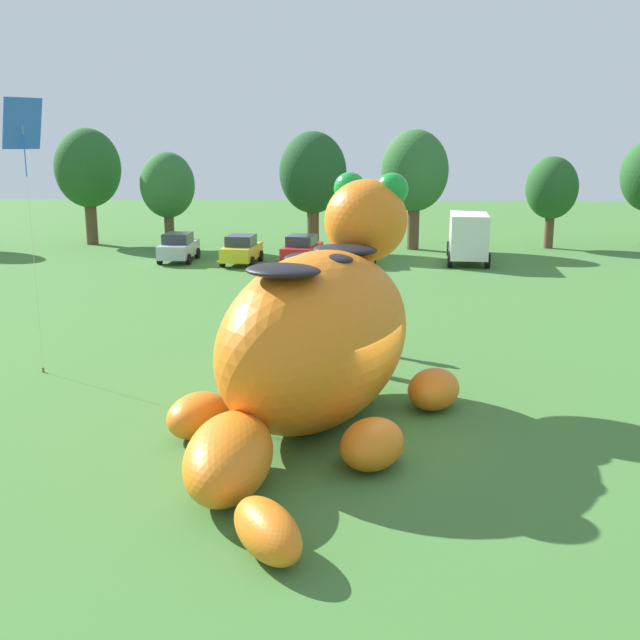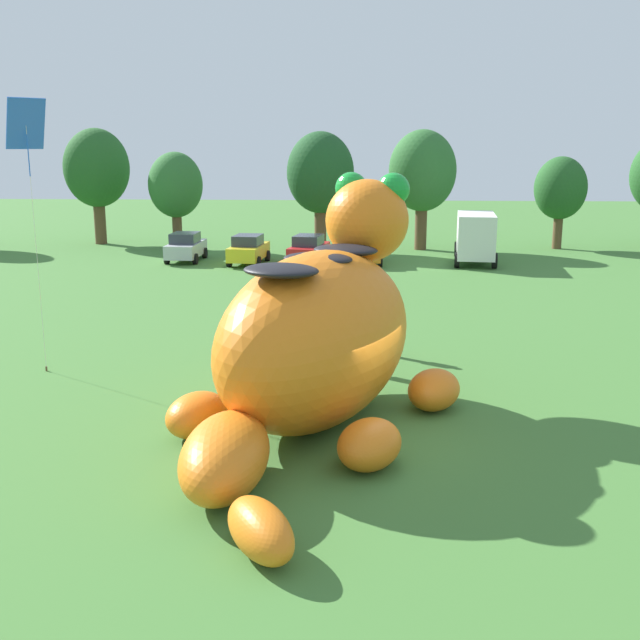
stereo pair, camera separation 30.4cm
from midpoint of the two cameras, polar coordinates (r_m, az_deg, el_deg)
name	(u,v)px [view 2 (the right image)]	position (r m, az deg, el deg)	size (l,w,h in m)	color
ground_plane	(363,437)	(18.61, 3.68, -8.74)	(160.00, 160.00, 0.00)	#427533
giant_inflatable_creature	(318,336)	(18.92, 0.33, -1.21)	(7.79, 12.28, 6.12)	orange
car_silver	(186,247)	(46.80, -9.81, 5.41)	(1.99, 4.13, 1.72)	#B7BABF
car_yellow	(249,249)	(45.18, -5.17, 5.28)	(2.22, 4.24, 1.72)	yellow
car_red	(309,250)	(44.93, -0.65, 5.29)	(2.44, 4.33, 1.72)	red
car_orange	(366,249)	(45.19, 3.62, 5.31)	(1.94, 4.10, 1.72)	orange
box_truck	(475,235)	(46.57, 11.70, 6.21)	(2.91, 6.58, 2.95)	silver
tree_left	(97,169)	(56.13, -16.20, 10.80)	(4.51, 4.51, 8.00)	brown
tree_mid_left	(176,186)	(52.57, -10.58, 9.85)	(3.62, 3.62, 6.42)	brown
tree_centre_left	(320,173)	(50.11, 0.21, 10.89)	(4.35, 4.35, 7.72)	brown
tree_centre	(422,172)	(51.46, 7.84, 10.93)	(4.43, 4.43, 7.86)	brown
tree_centre_right	(561,189)	(53.94, 17.69, 9.33)	(3.45, 3.45, 6.12)	brown
spectator_near_inflatable	(353,344)	(23.65, 2.85, -1.80)	(0.38, 0.26, 1.71)	#726656
spectator_mid_field	(392,331)	(25.31, 5.74, -0.86)	(0.38, 0.26, 1.71)	black
tethered_flying_kite	(26,128)	(24.24, -20.76, 13.26)	(1.13, 1.13, 8.18)	brown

